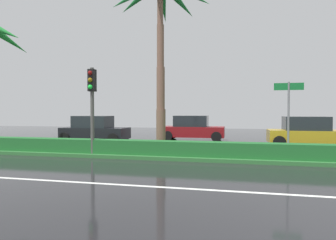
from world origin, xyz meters
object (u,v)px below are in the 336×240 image
object	(u,v)px
car_in_traffic_third	(307,133)
palm_tree_mid_left	(161,4)
car_in_traffic_leading	(94,130)
street_name_sign	(289,109)
car_in_traffic_second	(193,128)
traffic_signal_median_left	(92,95)

from	to	relation	value
car_in_traffic_third	palm_tree_mid_left	bearing A→B (deg)	-148.90
car_in_traffic_third	car_in_traffic_leading	bearing A→B (deg)	-179.30
palm_tree_mid_left	car_in_traffic_third	xyz separation A→B (m)	(7.34, 4.43, -6.11)
street_name_sign	car_in_traffic_second	size ratio (longest dim) A/B	0.70
palm_tree_mid_left	car_in_traffic_leading	world-z (taller)	palm_tree_mid_left
car_in_traffic_second	car_in_traffic_third	size ratio (longest dim) A/B	1.00
street_name_sign	car_in_traffic_leading	xyz separation A→B (m)	(-10.96, 5.26, -1.25)
palm_tree_mid_left	street_name_sign	world-z (taller)	palm_tree_mid_left
palm_tree_mid_left	car_in_traffic_leading	xyz separation A→B (m)	(-5.56, 4.27, -6.11)
traffic_signal_median_left	car_in_traffic_second	xyz separation A→B (m)	(3.22, 8.58, -1.91)
car_in_traffic_third	car_in_traffic_second	bearing A→B (deg)	158.80
palm_tree_mid_left	car_in_traffic_leading	size ratio (longest dim) A/B	1.94
traffic_signal_median_left	car_in_traffic_leading	bearing A→B (deg)	116.17
palm_tree_mid_left	car_in_traffic_second	bearing A→B (deg)	85.96
palm_tree_mid_left	car_in_traffic_leading	distance (m)	9.30
street_name_sign	traffic_signal_median_left	bearing A→B (deg)	-176.39
car_in_traffic_leading	car_in_traffic_third	size ratio (longest dim) A/B	1.00
palm_tree_mid_left	car_in_traffic_third	bearing A→B (deg)	31.10
palm_tree_mid_left	car_in_traffic_third	world-z (taller)	palm_tree_mid_left
palm_tree_mid_left	car_in_traffic_second	size ratio (longest dim) A/B	1.94
traffic_signal_median_left	car_in_traffic_third	xyz separation A→B (m)	(10.06, 5.93, -1.91)
car_in_traffic_leading	car_in_traffic_third	world-z (taller)	same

